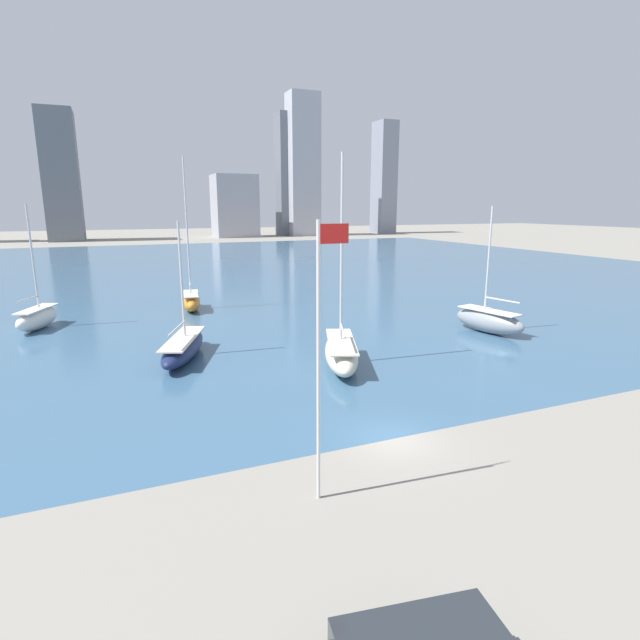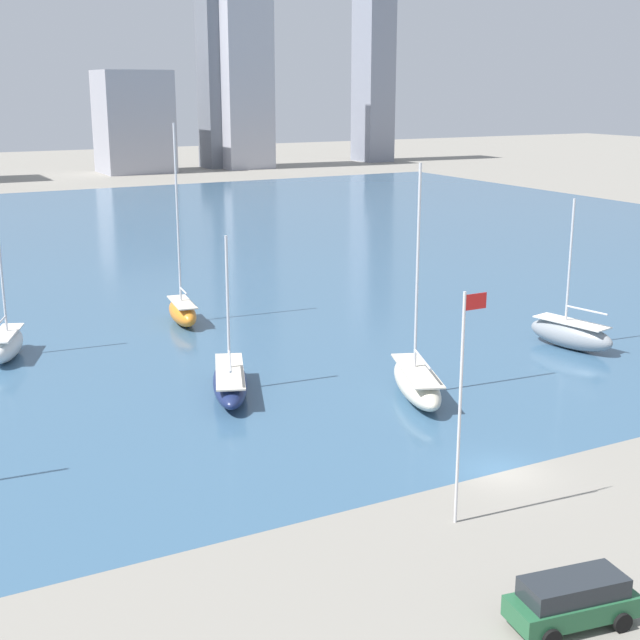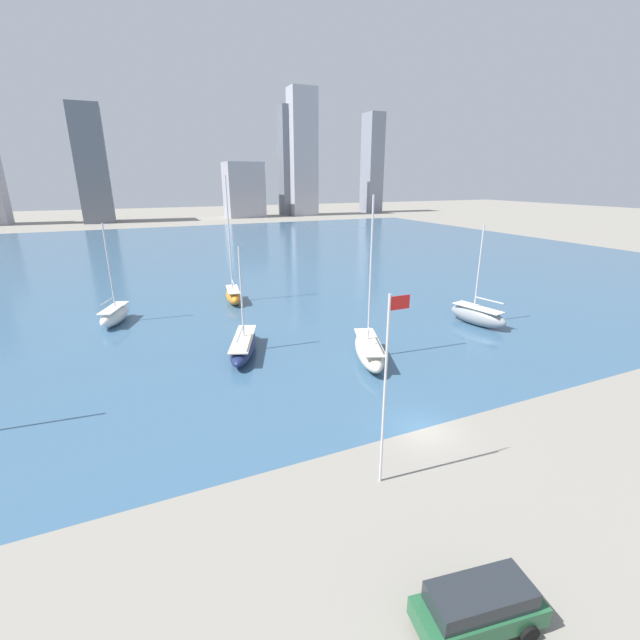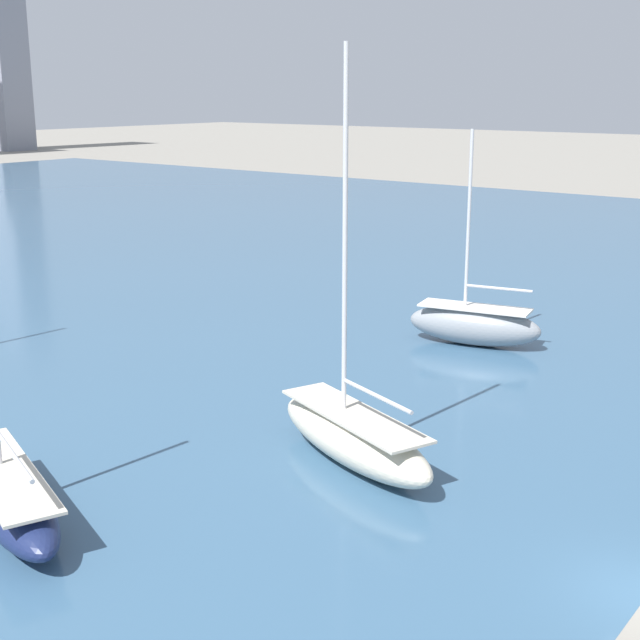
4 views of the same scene
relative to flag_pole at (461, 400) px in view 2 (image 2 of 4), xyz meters
name	(u,v)px [view 2 (image 2 of 4)]	position (x,y,z in m)	size (l,w,h in m)	color
ground_plane	(501,472)	(5.29, 3.30, -5.88)	(500.00, 500.00, 0.00)	gray
harbor_water	(121,254)	(5.29, 73.30, -5.87)	(180.00, 140.00, 0.00)	#385B7A
flag_pole	(461,400)	(0.00, 0.00, 0.00)	(1.24, 0.14, 10.79)	silver
sailboat_gray	(571,334)	(24.34, 18.50, -4.74)	(3.58, 7.42, 11.28)	gray
sailboat_navy	(230,381)	(-2.41, 20.96, -4.99)	(5.38, 9.39, 10.22)	#19234C
sailboat_orange	(182,310)	(0.88, 39.18, -4.74)	(2.78, 6.57, 16.41)	orange
sailboat_cream	(417,382)	(7.77, 14.71, -4.81)	(5.28, 9.00, 14.77)	beige
sailboat_white	(7,344)	(-13.73, 35.91, -4.80)	(4.19, 6.70, 11.44)	white
parked_suv_green	(573,599)	(-1.09, -8.50, -4.83)	(5.07, 2.75, 1.92)	#235B38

